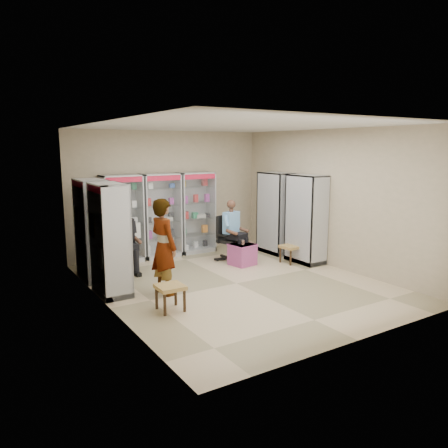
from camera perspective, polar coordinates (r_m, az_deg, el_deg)
floor at (r=8.56m, az=1.63°, el=-7.76°), size 6.00×6.00×0.00m
room_shell at (r=8.18m, az=1.70°, el=5.49°), size 5.02×6.02×3.01m
cabinet_back_left at (r=10.16m, az=-13.15°, el=0.63°), size 0.90×0.50×2.00m
cabinet_back_mid at (r=10.51m, az=-8.26°, el=1.09°), size 0.90×0.50×2.00m
cabinet_back_right at (r=10.92m, az=-3.70°, el=1.51°), size 0.90×0.50×2.00m
cabinet_right_far at (r=10.88m, az=6.74°, el=1.43°), size 0.90×0.50×2.00m
cabinet_right_near at (r=10.06m, az=10.67°, el=0.62°), size 0.90×0.50×2.00m
cabinet_left_far at (r=9.02m, az=-16.79°, el=-0.71°), size 0.90×0.50×2.00m
cabinet_left_near at (r=7.98m, az=-14.66°, el=-1.97°), size 0.90×0.50×2.00m
wooden_chair at (r=9.51m, az=-13.00°, el=-3.27°), size 0.42×0.42×0.94m
seated_customer at (r=9.42m, az=-12.95°, el=-2.14°), size 0.44×0.60×1.34m
office_chair at (r=10.13m, az=0.70°, el=-1.88°), size 0.72×0.72×1.05m
seated_shopkeeper at (r=10.06m, az=0.86°, el=-1.13°), size 0.61×0.72×1.34m
pink_trunk at (r=9.81m, az=2.41°, el=-4.00°), size 0.57×0.55×0.48m
tea_glass at (r=9.70m, az=2.50°, el=-2.42°), size 0.07×0.07×0.10m
woven_stool_a at (r=10.09m, az=8.68°, el=-3.90°), size 0.44×0.44×0.41m
woven_stool_b at (r=7.20m, az=-7.02°, el=-9.54°), size 0.44×0.44×0.43m
standing_man at (r=7.83m, az=-7.88°, el=-2.96°), size 0.51×0.69×1.73m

